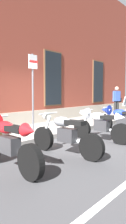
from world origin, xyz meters
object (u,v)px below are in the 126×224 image
motorcycle_red_sport (6,140)px  motorcycle_blue_sport (120,118)px  motorcycle_grey_naked (65,135)px  motorcycle_white_sport (98,123)px  parking_sign (33,82)px  pedestrian_blue_top (117,99)px

motorcycle_red_sport → motorcycle_blue_sport: motorcycle_red_sport is taller
motorcycle_grey_naked → motorcycle_blue_sport: size_ratio=0.96×
motorcycle_red_sport → motorcycle_white_sport: motorcycle_red_sport is taller
motorcycle_blue_sport → parking_sign: bearing=139.6°
motorcycle_white_sport → parking_sign: parking_sign is taller
motorcycle_grey_naked → motorcycle_blue_sport: motorcycle_blue_sport is taller
motorcycle_red_sport → motorcycle_grey_naked: size_ratio=0.98×
pedestrian_blue_top → motorcycle_grey_naked: bearing=-163.4°
motorcycle_white_sport → pedestrian_blue_top: size_ratio=1.20×
motorcycle_white_sport → motorcycle_blue_sport: size_ratio=0.92×
motorcycle_red_sport → pedestrian_blue_top: (9.54, 2.13, 0.49)m
motorcycle_grey_naked → parking_sign: bearing=63.4°
motorcycle_red_sport → pedestrian_blue_top: 9.79m
motorcycle_blue_sport → parking_sign: (-2.35, 1.99, 1.25)m
motorcycle_grey_naked → motorcycle_blue_sport: 3.41m
motorcycle_white_sport → pedestrian_blue_top: bearing=20.0°
motorcycle_grey_naked → pedestrian_blue_top: 8.42m
motorcycle_red_sport → motorcycle_blue_sport: (4.90, -0.15, -0.03)m
motorcycle_red_sport → pedestrian_blue_top: pedestrian_blue_top is taller
parking_sign → motorcycle_red_sport: bearing=-144.1°
motorcycle_white_sport → motorcycle_blue_sport: 1.53m
pedestrian_blue_top → motorcycle_blue_sport: bearing=-153.9°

